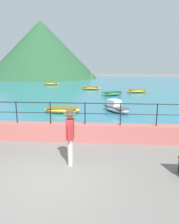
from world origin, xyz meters
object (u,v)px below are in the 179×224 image
(person_walking, at_px, (70,135))
(boat_5, at_px, (51,84))
(boat_1, at_px, (116,108))
(boat_4, at_px, (91,88))
(boat_6, at_px, (62,110))
(boat_3, at_px, (137,91))
(boat_7, at_px, (112,93))

(person_walking, distance_m, boat_5, 25.63)
(person_walking, relative_size, boat_5, 0.74)
(boat_1, bearing_deg, boat_5, 116.66)
(boat_4, height_order, boat_6, boat_4)
(boat_5, distance_m, boat_6, 18.53)
(boat_5, bearing_deg, boat_6, -73.60)
(boat_5, bearing_deg, boat_3, -34.12)
(person_walking, bearing_deg, boat_7, 83.43)
(boat_4, height_order, boat_5, boat_4)
(person_walking, bearing_deg, boat_1, 76.94)
(boat_1, height_order, boat_6, boat_1)
(boat_1, bearing_deg, boat_6, -170.30)
(person_walking, bearing_deg, boat_5, 105.61)
(boat_5, height_order, boat_7, same)
(boat_4, bearing_deg, boat_6, -94.43)
(person_walking, xyz_separation_m, boat_6, (-1.66, 6.90, -0.72))
(boat_1, relative_size, boat_5, 1.01)
(boat_3, distance_m, boat_6, 11.80)
(boat_5, xyz_separation_m, boat_6, (5.23, -17.77, 0.00))
(boat_1, xyz_separation_m, boat_7, (-0.04, 7.24, -0.07))
(boat_5, xyz_separation_m, boat_7, (8.59, -9.96, 0.00))
(boat_3, bearing_deg, boat_5, 145.88)
(boat_1, xyz_separation_m, boat_5, (-8.63, 17.19, -0.07))
(boat_1, relative_size, boat_7, 0.99)
(person_walking, distance_m, boat_7, 14.83)
(boat_7, bearing_deg, boat_4, 117.12)
(boat_1, bearing_deg, person_walking, -103.06)
(boat_1, relative_size, boat_4, 1.02)
(boat_1, distance_m, boat_3, 9.91)
(boat_6, bearing_deg, person_walking, -76.44)
(boat_6, bearing_deg, boat_5, 106.40)
(person_walking, bearing_deg, boat_4, 92.06)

